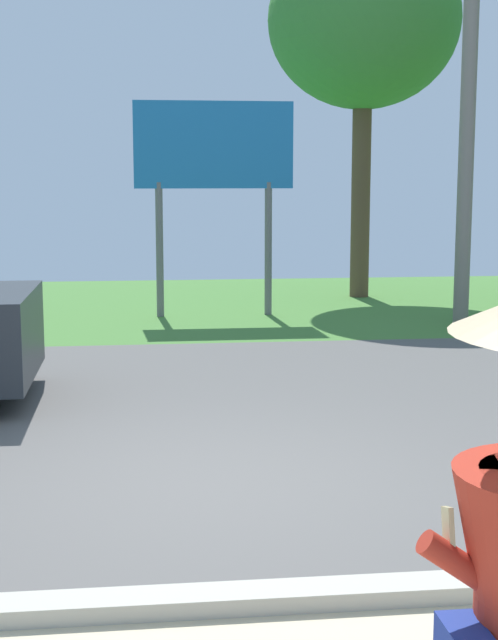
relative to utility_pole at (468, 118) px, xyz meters
name	(u,v)px	position (x,y,z in m)	size (l,w,h in m)	color
ground_plane	(200,399)	(-4.42, -4.43, -3.23)	(40.00, 22.00, 0.20)	#565451
utility_pole	(468,118)	(0.00, 0.00, 0.00)	(1.80, 0.24, 6.02)	gray
roadside_billboard	(214,161)	(-3.81, 1.22, -0.63)	(2.60, 0.12, 3.50)	slate
tree_right_mid	(364,22)	(-0.85, 3.36, 1.93)	(3.56, 3.56, 6.77)	brown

